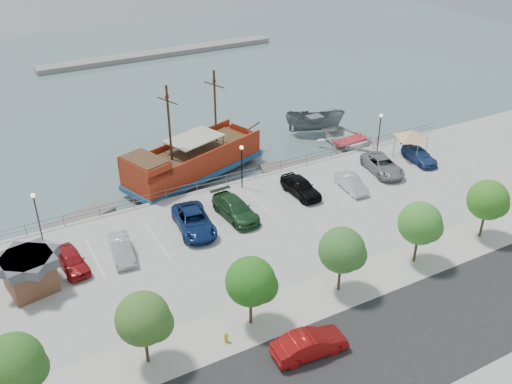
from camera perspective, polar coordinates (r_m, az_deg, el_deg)
ground at (r=48.77m, az=2.17°, el=-3.81°), size 160.00×160.00×0.00m
street at (r=38.29m, az=14.91°, el=-13.93°), size 100.00×8.00×0.04m
sidewalk at (r=41.57m, az=9.35°, el=-9.19°), size 100.00×4.00×0.05m
seawall_railing at (r=53.89m, az=-2.04°, el=1.53°), size 50.00×0.06×1.00m
far_shore at (r=98.71m, az=-9.56°, el=13.51°), size 40.00×3.00×0.80m
pirate_ship at (r=57.21m, az=-5.32°, el=3.45°), size 17.30×9.79×10.73m
patrol_boat at (r=66.59m, az=5.87°, el=6.81°), size 7.16×5.58×2.63m
speedboat at (r=63.45m, az=9.45°, el=4.88°), size 6.00×8.09×1.61m
dock_west at (r=51.74m, az=-17.86°, el=-2.96°), size 7.92×5.00×0.44m
dock_mid at (r=58.99m, az=4.02°, el=2.63°), size 7.61×4.09×0.42m
dock_east at (r=64.11m, az=11.13°, el=4.40°), size 7.90×3.50×0.44m
shed at (r=42.84m, az=-21.75°, el=-7.43°), size 3.89×3.89×2.78m
canopy_tent at (r=60.01m, az=15.40°, el=5.97°), size 5.29×5.29×3.33m
street_sedan at (r=35.75m, az=5.39°, el=-14.90°), size 4.84×2.03×1.55m
fire_hydrant at (r=36.59m, az=-3.02°, el=-14.31°), size 0.26×0.26×0.76m
lamp_post_left at (r=47.30m, az=-21.15°, el=-1.53°), size 0.36×0.36×4.28m
lamp_post_mid at (r=51.77m, az=-1.44°, el=3.31°), size 0.36×0.36×4.28m
lamp_post_right at (r=60.15m, az=12.29°, el=6.46°), size 0.36×0.36×4.28m
tree_a at (r=33.37m, az=-22.77°, el=-15.59°), size 3.30×3.20×5.00m
tree_b at (r=33.98m, az=-10.96°, el=-12.43°), size 3.30×3.20×5.00m
tree_c at (r=35.98m, az=-0.29°, el=-9.06°), size 3.30×3.20×5.00m
tree_d at (r=39.14m, az=8.80°, el=-5.88°), size 3.30×3.20×5.00m
tree_e at (r=43.21m, az=16.27°, el=-3.13°), size 3.30×3.20×5.00m
tree_f at (r=47.96m, az=22.32°, el=-0.84°), size 3.30×3.20×5.00m
parked_car_a at (r=44.33m, az=-17.96°, el=-6.53°), size 2.14×4.39×1.44m
parked_car_b at (r=44.64m, az=-13.33°, el=-5.55°), size 2.00×4.41×1.40m
parked_car_c at (r=46.79m, az=-6.22°, el=-2.92°), size 3.44×6.11×1.61m
parked_car_d at (r=48.22m, az=-2.08°, el=-1.70°), size 2.58×5.64×1.60m
parked_car_e at (r=51.73m, az=4.50°, el=0.54°), size 2.03×4.80×1.62m
parked_car_f at (r=53.20m, az=9.49°, el=0.90°), size 1.82×4.22×1.35m
parked_car_g at (r=56.89m, az=12.55°, el=2.63°), size 3.43×5.76×1.50m
parked_car_h at (r=60.00m, az=16.01°, el=3.52°), size 2.39×4.78×1.33m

